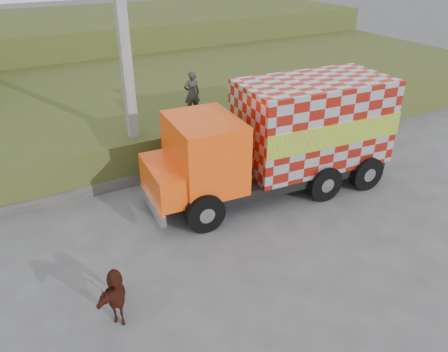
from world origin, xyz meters
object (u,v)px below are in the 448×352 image
utility_pole (126,58)px  cargo_truck (283,137)px  cow (110,293)px  pedestrian (192,94)px

utility_pole → cargo_truck: bearing=-38.8°
cow → utility_pole: bearing=75.3°
cow → cargo_truck: bearing=32.5°
cargo_truck → pedestrian: 4.19m
cargo_truck → pedestrian: cargo_truck is taller
utility_pole → cow: (-2.62, -5.83, -3.50)m
cargo_truck → cow: (-6.46, -2.75, -1.23)m
cargo_truck → cow: 7.12m
utility_pole → cow: 7.29m
utility_pole → pedestrian: utility_pole is taller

